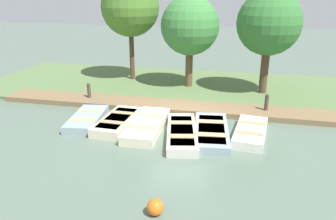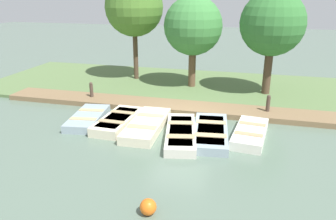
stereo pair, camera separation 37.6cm
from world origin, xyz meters
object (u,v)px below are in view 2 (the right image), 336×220
object	(u,v)px
rowboat_4	(211,132)
park_tree_far_left	(134,7)
park_tree_left	(193,26)
mooring_post_near	(92,92)
park_tree_center	(272,24)
rowboat_0	(88,118)
mooring_post_far	(268,106)
buoy	(148,207)
rowboat_3	(181,133)
rowboat_1	(118,121)
rowboat_2	(147,125)
rowboat_5	(250,133)

from	to	relation	value
rowboat_4	park_tree_far_left	world-z (taller)	park_tree_far_left
park_tree_far_left	park_tree_left	bearing A→B (deg)	76.51
mooring_post_near	park_tree_center	size ratio (longest dim) A/B	0.19
rowboat_0	mooring_post_far	xyz separation A→B (m)	(-2.52, 7.25, 0.33)
buoy	park_tree_left	distance (m)	11.60
rowboat_3	rowboat_4	world-z (taller)	rowboat_3
rowboat_1	rowboat_2	distance (m)	1.27
park_tree_far_left	park_tree_left	distance (m)	3.77
rowboat_0	mooring_post_far	distance (m)	7.69
rowboat_4	rowboat_5	bearing A→B (deg)	92.86
rowboat_5	park_tree_center	distance (m)	6.54
mooring_post_near	park_tree_center	world-z (taller)	park_tree_center
park_tree_far_left	rowboat_4	bearing A→B (deg)	37.86
rowboat_0	park_tree_center	xyz separation A→B (m)	(-5.56, 7.23, 3.48)
rowboat_1	rowboat_4	xyz separation A→B (m)	(0.13, 3.78, -0.03)
park_tree_far_left	rowboat_3	bearing A→B (deg)	30.72
mooring_post_far	park_tree_far_left	distance (m)	9.47
mooring_post_near	park_tree_left	size ratio (longest dim) A/B	0.20
park_tree_left	park_tree_far_left	bearing A→B (deg)	-103.49
buoy	rowboat_3	bearing A→B (deg)	-177.53
rowboat_4	rowboat_5	world-z (taller)	rowboat_5
rowboat_0	park_tree_far_left	xyz separation A→B (m)	(-6.81, -0.29, 4.12)
rowboat_5	buoy	world-z (taller)	buoy
rowboat_3	mooring_post_far	bearing A→B (deg)	122.73
rowboat_5	park_tree_left	bearing A→B (deg)	-144.43
rowboat_5	park_tree_left	world-z (taller)	park_tree_left
rowboat_5	mooring_post_far	world-z (taller)	mooring_post_far
rowboat_1	mooring_post_far	bearing A→B (deg)	115.64
mooring_post_near	buoy	distance (m)	9.37
buoy	rowboat_5	bearing A→B (deg)	156.11
rowboat_5	park_tree_far_left	distance (m)	10.49
buoy	rowboat_4	bearing A→B (deg)	170.14
mooring_post_far	rowboat_0	bearing A→B (deg)	-70.84
mooring_post_near	mooring_post_far	distance (m)	8.34
buoy	park_tree_left	world-z (taller)	park_tree_left
rowboat_3	rowboat_4	distance (m)	1.12
rowboat_2	rowboat_4	xyz separation A→B (m)	(0.03, 2.52, -0.02)
rowboat_3	park_tree_far_left	distance (m)	9.52
rowboat_1	rowboat_0	bearing A→B (deg)	-90.53
rowboat_3	mooring_post_far	size ratio (longest dim) A/B	3.60
park_tree_far_left	park_tree_left	world-z (taller)	park_tree_far_left
mooring_post_near	rowboat_5	bearing A→B (deg)	72.10
mooring_post_far	rowboat_1	bearing A→B (deg)	-66.34
rowboat_3	park_tree_far_left	xyz separation A→B (m)	(-7.38, -4.38, 4.12)
rowboat_4	mooring_post_near	xyz separation A→B (m)	(-2.71, -6.23, 0.33)
mooring_post_far	park_tree_left	size ratio (longest dim) A/B	0.20
rowboat_3	buoy	distance (m)	4.59
mooring_post_near	rowboat_3	bearing A→B (deg)	59.16
buoy	park_tree_center	bearing A→B (deg)	164.61
park_tree_left	park_tree_center	size ratio (longest dim) A/B	0.95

